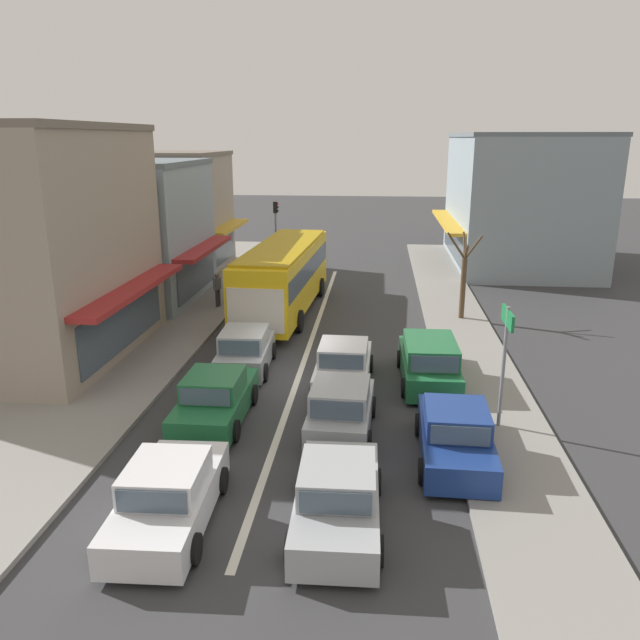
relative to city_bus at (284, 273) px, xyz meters
name	(u,v)px	position (x,y,z in m)	size (l,w,h in m)	color
ground_plane	(298,379)	(1.73, -8.41, -1.88)	(140.00, 140.00, 0.00)	#353538
lane_centre_line	(310,343)	(1.73, -4.41, -1.88)	(0.20, 28.00, 0.01)	silver
sidewalk_left	(163,322)	(-5.07, -2.41, -1.81)	(5.20, 44.00, 0.14)	gray
kerb_right	(460,331)	(7.93, -2.41, -1.82)	(2.80, 44.00, 0.12)	gray
shopfront_corner_near	(22,245)	(-8.45, -6.97, 2.34)	(8.20, 9.07, 8.46)	gray
shopfront_mid_block	(120,232)	(-8.45, 1.70, 1.57)	(8.64, 7.79, 6.92)	#84939E
shopfront_far_end	(170,212)	(-8.45, 9.34, 1.69)	(7.43, 7.26, 7.16)	gray
building_right_far	(519,200)	(13.21, 13.22, 2.23)	(8.99, 13.11, 8.24)	#84939E
city_bus	(284,273)	(0.00, 0.00, 0.00)	(3.13, 10.97, 3.23)	yellow
hatchback_adjacent_lane_lead	(245,351)	(-0.23, -7.65, -1.17)	(1.93, 3.76, 1.54)	#9EA3A8
sedan_adjacent_lane_trail	(168,496)	(0.08, -16.91, -1.22)	(2.00, 4.25, 1.47)	silver
sedan_queue_far_back	(343,366)	(3.31, -8.71, -1.22)	(1.95, 4.23, 1.47)	silver
hatchback_behind_bus_near	(341,410)	(3.45, -12.29, -1.17)	(1.93, 3.76, 1.54)	#9EA3A8
sedan_queue_gap_filler	(215,400)	(-0.23, -11.84, -1.22)	(1.91, 4.20, 1.47)	#1E6638
sedan_behind_bus_mid	(337,498)	(3.65, -16.62, -1.22)	(1.97, 4.24, 1.47)	#9EA3A8
parked_sedan_kerb_front	(455,436)	(6.45, -13.50, -1.22)	(1.96, 4.23, 1.47)	navy
parked_wagon_kerb_second	(429,362)	(6.15, -8.30, -1.14)	(2.02, 4.54, 1.58)	#1E6638
traffic_light_downstreet	(276,224)	(-2.00, 10.01, 0.97)	(0.33, 0.24, 4.20)	gray
directional_road_sign	(506,340)	(7.89, -11.64, 0.80)	(0.10, 1.40, 3.60)	gray
street_tree_right	(463,280)	(8.16, -0.54, -0.02)	(1.57, 1.67, 3.99)	brown
pedestrian_with_handbag_near	(236,281)	(-2.69, 1.74, -0.81)	(0.40, 0.65, 1.63)	#4C4742
pedestrian_browsing_midblock	(217,288)	(-3.26, 0.25, -0.81)	(0.32, 0.54, 1.63)	#333338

